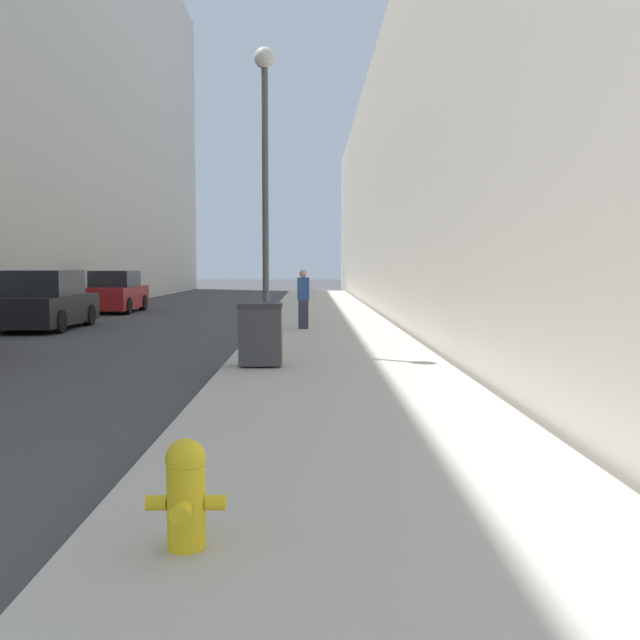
{
  "coord_description": "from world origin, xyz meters",
  "views": [
    {
      "loc": [
        5.1,
        -2.2,
        1.79
      ],
      "look_at": [
        5.39,
        19.8,
        0.15
      ],
      "focal_mm": 40.0,
      "sensor_mm": 36.0,
      "label": 1
    }
  ],
  "objects_px": {
    "lamppost": "(265,160)",
    "parked_sedan_far": "(115,293)",
    "trash_bin": "(261,334)",
    "pedestrian_on_sidewalk": "(303,299)",
    "parked_sedan_near": "(44,303)",
    "fire_hydrant": "(186,491)"
  },
  "relations": [
    {
      "from": "trash_bin",
      "to": "pedestrian_on_sidewalk",
      "type": "xyz_separation_m",
      "value": [
        0.64,
        7.3,
        0.25
      ]
    },
    {
      "from": "trash_bin",
      "to": "parked_sedan_far",
      "type": "xyz_separation_m",
      "value": [
        -6.87,
        16.33,
        0.08
      ]
    },
    {
      "from": "trash_bin",
      "to": "parked_sedan_near",
      "type": "distance_m",
      "value": 11.05
    },
    {
      "from": "lamppost",
      "to": "pedestrian_on_sidewalk",
      "type": "relative_size",
      "value": 3.71
    },
    {
      "from": "fire_hydrant",
      "to": "parked_sedan_far",
      "type": "xyz_separation_m",
      "value": [
        -6.97,
        24.05,
        0.28
      ]
    },
    {
      "from": "lamppost",
      "to": "parked_sedan_far",
      "type": "height_order",
      "value": "lamppost"
    },
    {
      "from": "lamppost",
      "to": "parked_sedan_near",
      "type": "distance_m",
      "value": 9.87
    },
    {
      "from": "parked_sedan_near",
      "to": "pedestrian_on_sidewalk",
      "type": "xyz_separation_m",
      "value": [
        7.46,
        -1.4,
        0.16
      ]
    },
    {
      "from": "parked_sedan_far",
      "to": "lamppost",
      "type": "bearing_deg",
      "value": -64.19
    },
    {
      "from": "fire_hydrant",
      "to": "lamppost",
      "type": "xyz_separation_m",
      "value": [
        -0.15,
        9.94,
        3.39
      ]
    },
    {
      "from": "fire_hydrant",
      "to": "parked_sedan_near",
      "type": "xyz_separation_m",
      "value": [
        -6.92,
        16.42,
        0.3
      ]
    },
    {
      "from": "parked_sedan_far",
      "to": "trash_bin",
      "type": "bearing_deg",
      "value": -67.17
    },
    {
      "from": "parked_sedan_far",
      "to": "fire_hydrant",
      "type": "bearing_deg",
      "value": -73.84
    },
    {
      "from": "parked_sedan_near",
      "to": "fire_hydrant",
      "type": "bearing_deg",
      "value": -67.15
    },
    {
      "from": "fire_hydrant",
      "to": "trash_bin",
      "type": "xyz_separation_m",
      "value": [
        -0.1,
        7.72,
        0.2
      ]
    },
    {
      "from": "trash_bin",
      "to": "parked_sedan_far",
      "type": "bearing_deg",
      "value": 112.83
    },
    {
      "from": "lamppost",
      "to": "pedestrian_on_sidewalk",
      "type": "distance_m",
      "value": 5.91
    },
    {
      "from": "trash_bin",
      "to": "parked_sedan_far",
      "type": "relative_size",
      "value": 0.26
    },
    {
      "from": "lamppost",
      "to": "parked_sedan_far",
      "type": "xyz_separation_m",
      "value": [
        -6.82,
        14.11,
        -3.11
      ]
    },
    {
      "from": "lamppost",
      "to": "parked_sedan_near",
      "type": "relative_size",
      "value": 1.35
    },
    {
      "from": "parked_sedan_far",
      "to": "pedestrian_on_sidewalk",
      "type": "distance_m",
      "value": 11.75
    },
    {
      "from": "trash_bin",
      "to": "lamppost",
      "type": "height_order",
      "value": "lamppost"
    }
  ]
}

